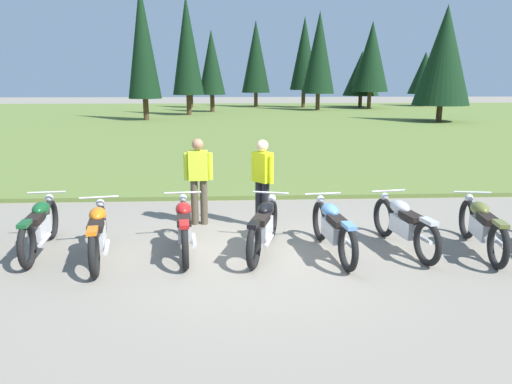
{
  "coord_description": "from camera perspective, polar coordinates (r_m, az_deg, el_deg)",
  "views": [
    {
      "loc": [
        -0.39,
        -7.21,
        2.75
      ],
      "look_at": [
        0.0,
        0.6,
        0.9
      ],
      "focal_mm": 33.46,
      "sensor_mm": 36.0,
      "label": 1
    }
  ],
  "objects": [
    {
      "name": "motorcycle_sky_blue",
      "position": [
        7.74,
        9.17,
        -4.24
      ],
      "size": [
        0.62,
        2.1,
        0.88
      ],
      "color": "black",
      "rests_on": "ground"
    },
    {
      "name": "rider_in_hivis_vest",
      "position": [
        9.16,
        -6.89,
        1.87
      ],
      "size": [
        0.55,
        0.22,
        1.67
      ],
      "color": "#4C4233",
      "rests_on": "ground"
    },
    {
      "name": "motorcycle_british_green",
      "position": [
        8.49,
        -24.43,
        -3.72
      ],
      "size": [
        0.62,
        2.1,
        0.88
      ],
      "color": "black",
      "rests_on": "ground"
    },
    {
      "name": "motorcycle_olive",
      "position": [
        8.56,
        25.38,
        -3.68
      ],
      "size": [
        0.62,
        2.09,
        0.88
      ],
      "color": "black",
      "rests_on": "ground"
    },
    {
      "name": "grass_moorland",
      "position": [
        32.9,
        -2.2,
        8.61
      ],
      "size": [
        80.0,
        44.0,
        0.1
      ],
      "primitive_type": "cube",
      "color": "#5B7033",
      "rests_on": "ground"
    },
    {
      "name": "ground_plane",
      "position": [
        7.73,
        0.22,
        -7.54
      ],
      "size": [
        140.0,
        140.0,
        0.0
      ],
      "primitive_type": "plane",
      "color": "gray"
    },
    {
      "name": "forest_treeline",
      "position": [
        42.25,
        7.41,
        15.51
      ],
      "size": [
        27.74,
        21.52,
        8.75
      ],
      "color": "#47331E",
      "rests_on": "ground"
    },
    {
      "name": "motorcycle_red",
      "position": [
        7.8,
        -8.57,
        -4.09
      ],
      "size": [
        0.62,
        2.1,
        0.88
      ],
      "color": "black",
      "rests_on": "ground"
    },
    {
      "name": "motorcycle_orange",
      "position": [
        7.81,
        -18.36,
        -4.62
      ],
      "size": [
        0.69,
        2.08,
        0.88
      ],
      "color": "black",
      "rests_on": "ground"
    },
    {
      "name": "rider_checking_bike",
      "position": [
        8.92,
        0.76,
        1.67
      ],
      "size": [
        0.4,
        0.44,
        1.67
      ],
      "color": "black",
      "rests_on": "ground"
    },
    {
      "name": "motorcycle_silver",
      "position": [
        8.22,
        17.25,
        -3.65
      ],
      "size": [
        0.67,
        2.09,
        0.88
      ],
      "color": "black",
      "rests_on": "ground"
    },
    {
      "name": "motorcycle_black",
      "position": [
        7.72,
        0.94,
        -4.12
      ],
      "size": [
        0.79,
        2.05,
        0.88
      ],
      "color": "black",
      "rests_on": "ground"
    }
  ]
}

